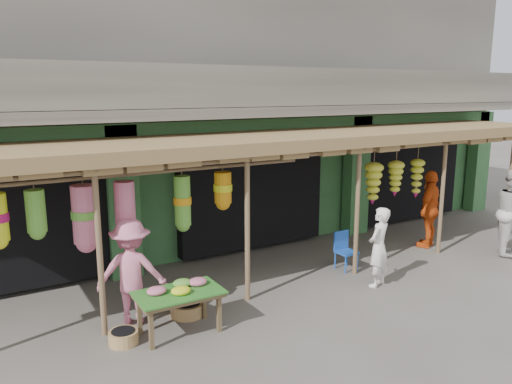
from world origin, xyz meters
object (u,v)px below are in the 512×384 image
blue_chair (344,248)px  person_shopper (131,272)px  flower_table (179,293)px  person_vendor (430,209)px  person_front (379,247)px

blue_chair → person_shopper: person_shopper is taller
flower_table → person_vendor: size_ratio=0.72×
flower_table → blue_chair: blue_chair is taller
blue_chair → person_vendor: size_ratio=0.43×
flower_table → person_vendor: person_vendor is taller
blue_chair → person_front: bearing=-94.5°
blue_chair → person_vendor: person_vendor is taller
person_front → flower_table: bearing=-23.9°
blue_chair → person_front: person_front is taller
flower_table → person_front: size_ratio=0.86×
flower_table → blue_chair: size_ratio=1.66×
person_front → person_vendor: bearing=-178.4°
flower_table → person_front: (3.91, -0.19, 0.13)m
flower_table → blue_chair: bearing=12.4°
blue_chair → person_front: (-0.07, -1.03, 0.32)m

